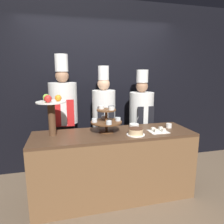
{
  "coord_description": "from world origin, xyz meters",
  "views": [
    {
      "loc": [
        -0.62,
        -2.05,
        1.65
      ],
      "look_at": [
        0.0,
        0.41,
        1.14
      ],
      "focal_mm": 32.0,
      "sensor_mm": 36.0,
      "label": 1
    }
  ],
  "objects": [
    {
      "name": "tiered_stand",
      "position": [
        -0.09,
        0.36,
        1.06
      ],
      "size": [
        0.4,
        0.4,
        0.34
      ],
      "color": "brown",
      "rests_on": "buffet_counter"
    },
    {
      "name": "wall_back",
      "position": [
        0.0,
        1.33,
        1.4
      ],
      "size": [
        10.0,
        0.06,
        2.8
      ],
      "color": "black",
      "rests_on": "ground_plane"
    },
    {
      "name": "cake_square_tray",
      "position": [
        0.57,
        0.21,
        0.91
      ],
      "size": [
        0.24,
        0.2,
        0.05
      ],
      "color": "white",
      "rests_on": "buffet_counter"
    },
    {
      "name": "ground_plane",
      "position": [
        0.0,
        0.0,
        0.0
      ],
      "size": [
        14.0,
        14.0,
        0.0
      ],
      "primitive_type": "plane",
      "color": "brown"
    },
    {
      "name": "serving_bowl_far",
      "position": [
        0.34,
        0.48,
        0.92
      ],
      "size": [
        0.13,
        0.13,
        0.15
      ],
      "color": "white",
      "rests_on": "buffet_counter"
    },
    {
      "name": "cake_round",
      "position": [
        0.24,
        0.16,
        0.93
      ],
      "size": [
        0.22,
        0.22,
        0.09
      ],
      "color": "white",
      "rests_on": "buffet_counter"
    },
    {
      "name": "fruit_pedestal",
      "position": [
        -0.75,
        0.4,
        1.22
      ],
      "size": [
        0.35,
        0.35,
        0.5
      ],
      "color": "brown",
      "rests_on": "buffet_counter"
    },
    {
      "name": "chef_center_right",
      "position": [
        0.63,
        0.94,
        0.92
      ],
      "size": [
        0.39,
        0.39,
        1.69
      ],
      "color": "#38332D",
      "rests_on": "ground_plane"
    },
    {
      "name": "chef_left",
      "position": [
        -0.61,
        0.94,
        1.03
      ],
      "size": [
        0.41,
        0.41,
        1.9
      ],
      "color": "#28282D",
      "rests_on": "ground_plane"
    },
    {
      "name": "buffet_counter",
      "position": [
        0.0,
        0.31,
        0.44
      ],
      "size": [
        2.05,
        0.63,
        0.89
      ],
      "color": "brown",
      "rests_on": "ground_plane"
    },
    {
      "name": "cup_white",
      "position": [
        0.8,
        0.35,
        0.92
      ],
      "size": [
        0.08,
        0.08,
        0.06
      ],
      "color": "white",
      "rests_on": "buffet_counter"
    },
    {
      "name": "chef_center_left",
      "position": [
        0.0,
        0.94,
        0.95
      ],
      "size": [
        0.36,
        0.36,
        1.74
      ],
      "color": "#38332D",
      "rests_on": "ground_plane"
    }
  ]
}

